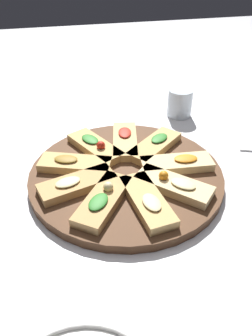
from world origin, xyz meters
The scene contains 12 objects.
ground_plane centered at (0.00, 0.00, 0.00)m, with size 3.00×3.00×0.00m, color white.
serving_board centered at (0.00, 0.00, 0.01)m, with size 0.43×0.43×0.02m, color #51331E.
focaccia_slice_0 centered at (-0.03, 0.11, 0.03)m, with size 0.10×0.17×0.03m.
focaccia_slice_1 centered at (-0.09, 0.07, 0.03)m, with size 0.16×0.14×0.03m.
focaccia_slice_2 centered at (-0.12, -0.02, 0.03)m, with size 0.17×0.08×0.03m.
focaccia_slice_3 centered at (-0.08, -0.08, 0.03)m, with size 0.15×0.15×0.03m.
focaccia_slice_4 centered at (-0.01, -0.12, 0.03)m, with size 0.07×0.16×0.03m.
focaccia_slice_5 centered at (0.07, -0.09, 0.03)m, with size 0.15×0.16×0.03m.
focaccia_slice_6 centered at (0.11, -0.02, 0.03)m, with size 0.17×0.09×0.03m.
focaccia_slice_7 centered at (0.10, 0.05, 0.03)m, with size 0.17×0.12×0.03m.
focaccia_slice_8 centered at (0.04, 0.11, 0.03)m, with size 0.11×0.17×0.03m.
water_glass centered at (0.27, -0.23, 0.04)m, with size 0.07×0.07×0.08m, color silver.
Camera 1 is at (-0.57, 0.13, 0.46)m, focal length 35.00 mm.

